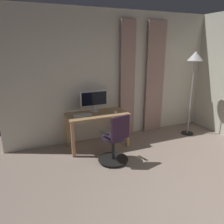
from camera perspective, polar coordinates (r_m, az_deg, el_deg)
back_room_partition at (r=4.96m, az=0.60°, el=9.26°), size 4.86×0.10×2.80m
curtain_left_panel at (r=5.36m, az=11.10°, el=8.48°), size 0.48×0.06×2.61m
curtain_right_panel at (r=4.99m, az=4.03°, el=8.15°), size 0.35×0.06×2.61m
desk at (r=4.52m, az=-3.89°, el=-1.69°), size 1.25×0.61×0.73m
office_chair at (r=3.94m, az=0.85°, el=-7.60°), size 0.56×0.56×0.93m
computer_monitor at (r=4.59m, az=-4.70°, el=3.32°), size 0.59×0.18×0.43m
computer_keyboard at (r=4.36m, az=-7.80°, el=-0.81°), size 0.38×0.14×0.02m
computer_mouse at (r=4.50m, az=0.87°, el=-0.01°), size 0.06×0.10×0.04m
floor_lamp at (r=5.31m, az=20.79°, el=11.47°), size 0.33×0.33×1.95m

